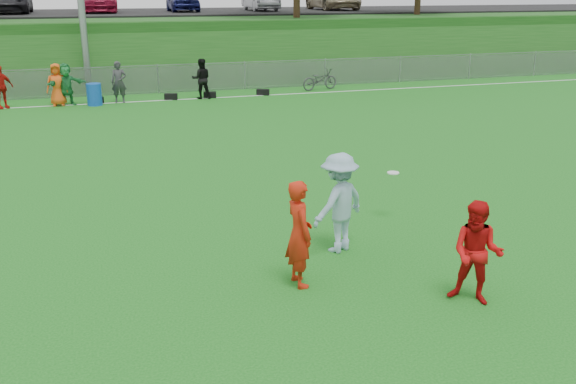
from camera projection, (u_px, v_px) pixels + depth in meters
name	position (u px, v px, depth m)	size (l,w,h in m)	color
ground	(294.00, 274.00, 10.79)	(120.00, 120.00, 0.00)	#125613
sideline_far	(164.00, 100.00, 27.15)	(60.00, 0.10, 0.01)	white
fence	(158.00, 79.00, 28.77)	(58.00, 0.06, 1.30)	gray
berm	(137.00, 40.00, 38.50)	(120.00, 18.00, 3.00)	#164814
parking_lot	(132.00, 12.00, 39.85)	(120.00, 12.00, 0.10)	black
car_row	(113.00, 0.00, 38.37)	(32.04, 5.18, 1.44)	#BCBCBE
spectator_row	(90.00, 83.00, 26.06)	(8.93, 0.94, 1.69)	#BA120C
gear_bags	(187.00, 96.00, 27.47)	(7.70, 0.48, 0.26)	black
player_red_left	(299.00, 233.00, 10.18)	(0.64, 0.42, 1.76)	red
player_red_center	(477.00, 253.00, 9.61)	(0.79, 0.61, 1.62)	red
player_blue	(339.00, 203.00, 11.51)	(1.18, 0.68, 1.83)	#8BAEC1
frisbee	(393.00, 173.00, 13.09)	(0.25, 0.25, 0.02)	silver
recycling_bin	(94.00, 94.00, 25.90)	(0.59, 0.59, 0.88)	#1049B4
bicycle	(320.00, 79.00, 29.74)	(0.64, 1.83, 0.96)	#313134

